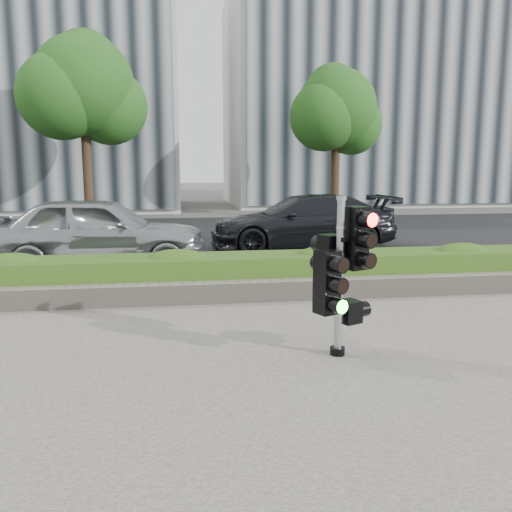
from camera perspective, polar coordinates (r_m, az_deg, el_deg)
name	(u,v)px	position (r m, az deg, el deg)	size (l,w,h in m)	color
ground	(267,337)	(7.46, 1.22, -8.55)	(120.00, 120.00, 0.00)	#51514C
sidewalk	(313,422)	(5.18, 6.00, -16.96)	(16.00, 11.00, 0.03)	#9E9389
road	(215,238)	(17.18, -4.31, 1.91)	(60.00, 13.00, 0.02)	black
curb	(240,283)	(10.45, -1.64, -2.87)	(60.00, 0.25, 0.12)	gray
stone_wall	(249,291)	(9.21, -0.74, -3.70)	(12.00, 0.32, 0.34)	gray
hedge	(244,274)	(9.80, -1.24, -1.86)	(12.00, 1.00, 0.68)	olive
building_left	(17,60)	(31.41, -23.90, 18.39)	(16.00, 9.00, 15.00)	#B7B7B2
building_right	(380,101)	(34.42, 12.94, 15.59)	(18.00, 10.00, 12.00)	#B7B7B2
tree_left	(83,89)	(21.96, -17.74, 16.36)	(4.61, 4.03, 7.34)	black
tree_right	(336,111)	(23.59, 8.40, 14.84)	(4.10, 3.58, 6.53)	black
traffic_signal	(340,268)	(6.56, 8.80, -1.28)	(0.70, 0.63, 1.93)	black
car_silver	(99,231)	(12.65, -16.23, 2.50)	(1.92, 4.77, 1.62)	#A1A3A8
car_dark	(303,222)	(14.97, 4.95, 3.63)	(2.07, 5.08, 1.48)	black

